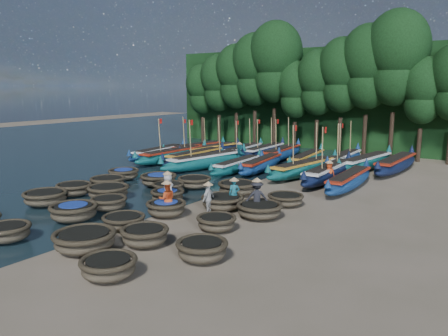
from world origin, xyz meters
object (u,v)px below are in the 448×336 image
Objects in this scene: fisherman_5 at (239,153)px; coracle_15 at (108,182)px; coracle_9 at (202,249)px; coracle_6 at (74,211)px; long_boat_10 at (211,150)px; coracle_19 at (259,210)px; long_boat_17 at (396,164)px; coracle_10 at (74,189)px; coracle_4 at (109,267)px; coracle_8 at (145,235)px; coracle_21 at (159,179)px; long_boat_9 at (195,148)px; coracle_18 at (222,201)px; coracle_22 at (195,182)px; fisherman_6 at (329,173)px; coracle_7 at (124,221)px; coracle_13 at (166,208)px; long_boat_1 at (173,155)px; fisherman_0 at (168,187)px; long_boat_4 at (238,165)px; long_boat_12 at (264,151)px; coracle_2 at (7,232)px; coracle_17 at (167,195)px; coracle_11 at (108,191)px; coracle_14 at (216,222)px; long_boat_13 at (282,153)px; fisherman_3 at (257,197)px; long_boat_2 at (195,157)px; long_boat_0 at (159,153)px; long_boat_5 at (262,164)px; long_boat_6 at (304,168)px; long_boat_7 at (329,172)px; long_boat_11 at (243,151)px; fisherman_4 at (208,197)px; long_boat_16 at (366,162)px; long_boat_8 at (349,180)px; coracle_5 at (45,197)px; coracle_16 at (168,188)px; fisherman_1 at (234,192)px; coracle_23 at (237,188)px; coracle_24 at (286,199)px; long_boat_14 at (307,159)px; coracle_20 at (124,174)px.

coracle_15 is at bearing 123.10° from fisherman_5.
coracle_6 is at bearing 178.35° from coracle_9.
long_boat_10 is at bearing 108.80° from coracle_6.
long_boat_17 is (2.32, 15.74, 0.18)m from coracle_19.
fisherman_5 is (-11.14, -4.14, 0.30)m from long_boat_17.
coracle_4 is at bearing -30.77° from coracle_10.
coracle_9 is (2.80, 0.13, 0.00)m from coracle_8.
coracle_21 is at bearing 130.85° from coracle_8.
coracle_18 is at bearing -37.14° from long_boat_9.
fisherman_6 is (6.53, 5.50, 0.44)m from coracle_22.
coracle_7 is 1.07× the size of coracle_8.
coracle_13 is (3.05, 3.07, -0.04)m from coracle_6.
coracle_4 is 22.55m from long_boat_1.
coracle_7 is at bearing 124.14° from fisherman_0.
long_boat_12 is (-1.88, 7.11, 0.04)m from long_boat_4.
fisherman_0 reaches higher than coracle_2.
coracle_11 is at bearing -157.88° from coracle_17.
coracle_14 is 19.55m from long_boat_13.
fisherman_3 reaches higher than long_boat_17.
long_boat_2 is 15.17m from fisherman_3.
long_boat_0 reaches higher than coracle_9.
coracle_8 is at bearing -59.38° from coracle_13.
coracle_7 is 20.84m from long_boat_13.
long_boat_5 is (-6.92, 15.97, 0.09)m from coracle_9.
fisherman_0 reaches higher than coracle_6.
long_boat_6 is 0.97× the size of long_boat_17.
long_boat_7 is 11.59m from long_boat_11.
long_boat_2 is 4.71× the size of fisherman_4.
fisherman_3 is at bearing -85.45° from long_boat_16.
long_boat_2 is at bearing 118.38° from coracle_7.
long_boat_4 is (-7.22, 8.94, 0.09)m from coracle_19.
coracle_2 is at bearing -117.71° from long_boat_8.
long_boat_10 is at bearing 108.60° from long_boat_2.
coracle_10 is (-0.59, 2.22, -0.03)m from coracle_5.
fisherman_1 reaches higher than coracle_16.
fisherman_1 is (8.79, -14.40, 0.36)m from long_boat_11.
long_boat_9 is 4.40× the size of fisherman_6.
long_boat_13 is 7.48m from long_boat_16.
long_boat_1 is at bearing 149.25° from coracle_23.
long_boat_8 reaches higher than coracle_24.
long_boat_0 is 16.11m from fisherman_6.
coracle_19 is (6.89, 5.47, -0.05)m from coracle_6.
coracle_15 is 12.03m from fisherman_5.
long_boat_14 is 15.03m from fisherman_0.
coracle_2 is 0.28× the size of long_boat_4.
fisherman_4 is (6.35, 0.97, 0.40)m from coracle_11.
coracle_23 is 2.79m from fisherman_1.
coracle_24 is at bearing 2.38° from coracle_20.
coracle_24 is 12.43m from long_boat_16.
coracle_7 is 0.28× the size of long_boat_9.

